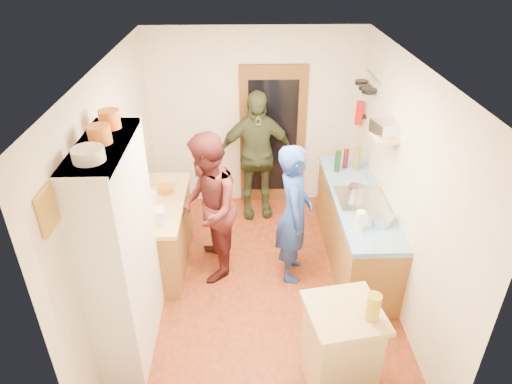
{
  "coord_description": "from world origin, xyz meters",
  "views": [
    {
      "loc": [
        -0.16,
        -4.15,
        3.68
      ],
      "look_at": [
        -0.04,
        0.15,
        1.18
      ],
      "focal_mm": 32.0,
      "sensor_mm": 36.0,
      "label": 1
    }
  ],
  "objects_px": {
    "hutch_body": "(121,254)",
    "person_left": "(211,206)",
    "island_base": "(340,350)",
    "person_back": "(257,156)",
    "person_hob": "(297,215)",
    "right_counter_base": "(354,229)"
  },
  "relations": [
    {
      "from": "hutch_body",
      "to": "person_left",
      "type": "xyz_separation_m",
      "value": [
        0.74,
        1.11,
        -0.2
      ]
    },
    {
      "from": "island_base",
      "to": "person_back",
      "type": "relative_size",
      "value": 0.46
    },
    {
      "from": "island_base",
      "to": "person_hob",
      "type": "bearing_deg",
      "value": 98.79
    },
    {
      "from": "person_hob",
      "to": "person_left",
      "type": "distance_m",
      "value": 0.99
    },
    {
      "from": "right_counter_base",
      "to": "island_base",
      "type": "distance_m",
      "value": 1.95
    },
    {
      "from": "island_base",
      "to": "person_left",
      "type": "height_order",
      "value": "person_left"
    },
    {
      "from": "right_counter_base",
      "to": "person_left",
      "type": "xyz_separation_m",
      "value": [
        -1.76,
        -0.19,
        0.48
      ]
    },
    {
      "from": "right_counter_base",
      "to": "person_back",
      "type": "xyz_separation_m",
      "value": [
        -1.19,
        1.09,
        0.51
      ]
    },
    {
      "from": "right_counter_base",
      "to": "person_hob",
      "type": "height_order",
      "value": "person_hob"
    },
    {
      "from": "person_left",
      "to": "person_back",
      "type": "bearing_deg",
      "value": 151.81
    },
    {
      "from": "hutch_body",
      "to": "island_base",
      "type": "bearing_deg",
      "value": -16.32
    },
    {
      "from": "right_counter_base",
      "to": "island_base",
      "type": "height_order",
      "value": "island_base"
    },
    {
      "from": "person_hob",
      "to": "person_left",
      "type": "bearing_deg",
      "value": 87.43
    },
    {
      "from": "hutch_body",
      "to": "person_hob",
      "type": "xyz_separation_m",
      "value": [
        1.72,
        0.98,
        -0.25
      ]
    },
    {
      "from": "right_counter_base",
      "to": "person_left",
      "type": "relative_size",
      "value": 1.22
    },
    {
      "from": "island_base",
      "to": "person_back",
      "type": "bearing_deg",
      "value": 102.45
    },
    {
      "from": "island_base",
      "to": "person_left",
      "type": "distance_m",
      "value": 2.14
    },
    {
      "from": "right_counter_base",
      "to": "island_base",
      "type": "xyz_separation_m",
      "value": [
        -0.54,
        -1.87,
        0.01
      ]
    },
    {
      "from": "person_hob",
      "to": "person_back",
      "type": "height_order",
      "value": "person_back"
    },
    {
      "from": "hutch_body",
      "to": "right_counter_base",
      "type": "height_order",
      "value": "hutch_body"
    },
    {
      "from": "right_counter_base",
      "to": "person_back",
      "type": "relative_size",
      "value": 1.18
    },
    {
      "from": "right_counter_base",
      "to": "person_back",
      "type": "distance_m",
      "value": 1.7
    }
  ]
}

